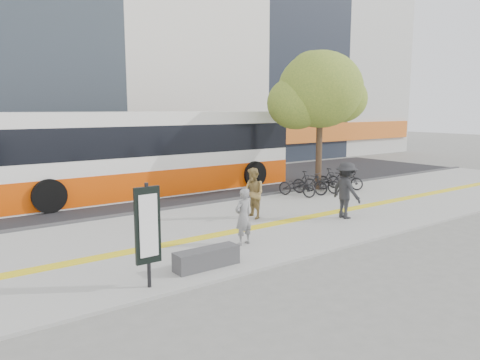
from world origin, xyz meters
TOP-DOWN VIEW (x-y plane):
  - ground at (0.00, 0.00)m, footprint 120.00×120.00m
  - sidewalk at (0.00, 1.50)m, footprint 40.00×7.00m
  - tactile_strip at (0.00, 1.00)m, footprint 40.00×0.45m
  - street at (0.00, 9.00)m, footprint 40.00×8.00m
  - curb at (0.00, 5.00)m, footprint 40.00×0.25m
  - bench at (-2.60, -1.20)m, footprint 1.60×0.45m
  - signboard at (-4.20, -1.51)m, footprint 0.55×0.10m
  - street_tree at (7.18, 4.82)m, footprint 4.40×3.80m
  - bus at (0.67, 8.50)m, footprint 13.38×3.17m
  - bicycle_row at (6.72, 4.00)m, footprint 4.15×1.83m
  - seated_woman at (-0.80, -0.23)m, footprint 0.61×0.45m
  - pedestrian_tan at (1.29, 2.01)m, footprint 0.70×0.87m
  - pedestrian_dark at (3.83, 0.17)m, footprint 0.87×1.32m

SIDE VIEW (x-z plane):
  - ground at x=0.00m, z-range 0.00..0.00m
  - street at x=0.00m, z-range 0.00..0.06m
  - sidewalk at x=0.00m, z-range 0.00..0.08m
  - curb at x=0.00m, z-range 0.00..0.14m
  - tactile_strip at x=0.00m, z-range 0.08..0.09m
  - bench at x=-2.60m, z-range 0.08..0.53m
  - bicycle_row at x=6.72m, z-range 0.05..1.06m
  - seated_woman at x=-0.80m, z-range 0.08..1.64m
  - pedestrian_tan at x=1.29m, z-range 0.08..1.79m
  - pedestrian_dark at x=3.83m, z-range 0.08..1.99m
  - signboard at x=-4.20m, z-range 0.27..2.47m
  - bus at x=0.67m, z-range -0.05..3.52m
  - street_tree at x=7.18m, z-range 1.36..7.67m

